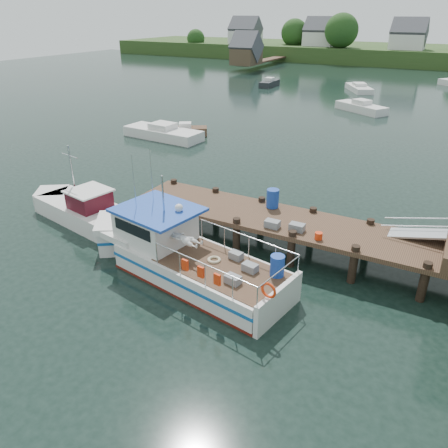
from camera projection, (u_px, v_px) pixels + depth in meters
The scene contains 10 objects.
ground_plane at pixel (259, 241), 19.90m from camera, with size 160.00×160.00×0.00m, color black.
far_shore at pixel (437, 53), 83.88m from camera, with size 140.00×42.55×9.22m.
dock at pixel (422, 228), 16.12m from camera, with size 16.60×3.00×4.78m.
lobster_boat at pixel (178, 253), 17.23m from camera, with size 9.76×4.26×4.69m.
work_boat at pixel (82, 209), 21.72m from camera, with size 7.18×3.29×3.75m.
moored_rowboat at pixel (185, 130), 36.67m from camera, with size 3.74×2.94×1.05m.
moored_a at pixel (163, 133), 35.76m from camera, with size 6.87×2.73×1.24m.
moored_b at pixel (361, 107), 45.07m from camera, with size 5.81×4.55×1.25m.
moored_d at pixel (359, 88), 56.72m from camera, with size 4.77×6.32×1.03m.
moored_e at pixel (269, 83), 60.13m from camera, with size 1.53×4.28×1.17m.
Camera 1 is at (6.98, -16.14, 9.49)m, focal length 35.00 mm.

